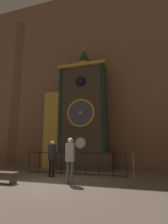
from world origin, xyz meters
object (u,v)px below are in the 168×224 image
object	(u,v)px
visitor_near	(52,155)
visitor_far	(70,156)
visitor_bench	(4,175)
stanchion_post	(134,170)
clock_tower	(79,116)

from	to	relation	value
visitor_near	visitor_far	distance (m)	1.79
visitor_near	visitor_bench	bearing A→B (deg)	-106.53
stanchion_post	visitor_bench	xyz separation A→B (m)	(-4.96, -2.84, -0.05)
clock_tower	stanchion_post	bearing A→B (deg)	-31.16
clock_tower	visitor_bench	size ratio (longest dim) A/B	7.42
stanchion_post	visitor_bench	size ratio (longest dim) A/B	0.95
clock_tower	visitor_near	bearing A→B (deg)	-95.36
visitor_far	stanchion_post	xyz separation A→B (m)	(2.38, 2.18, -0.74)
visitor_near	stanchion_post	size ratio (longest dim) A/B	1.60
visitor_near	visitor_far	xyz separation A→B (m)	(1.39, -1.13, 0.06)
visitor_near	stanchion_post	distance (m)	3.97
clock_tower	visitor_near	distance (m)	3.96
visitor_near	visitor_bench	distance (m)	2.26
visitor_bench	clock_tower	bearing A→B (deg)	73.19
visitor_far	visitor_near	bearing A→B (deg)	137.43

